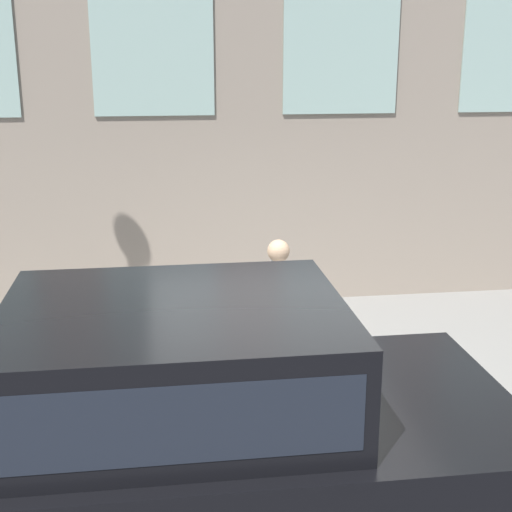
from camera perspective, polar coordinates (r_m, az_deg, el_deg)
name	(u,v)px	position (r m, az deg, el deg)	size (l,w,h in m)	color
ground_plane	(294,433)	(6.65, 3.07, -13.94)	(80.00, 80.00, 0.00)	#47474C
sidewalk	(267,355)	(8.02, 0.92, -7.90)	(3.19, 60.00, 0.14)	gray
fire_hydrant	(232,360)	(6.75, -1.91, -8.32)	(0.36, 0.47, 0.78)	#2D7260
person	(278,294)	(7.16, 1.78, -3.04)	(0.34, 0.22, 1.40)	#232328
parked_car_black_near	(178,420)	(4.79, -6.30, -12.93)	(1.98, 4.47, 1.80)	black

